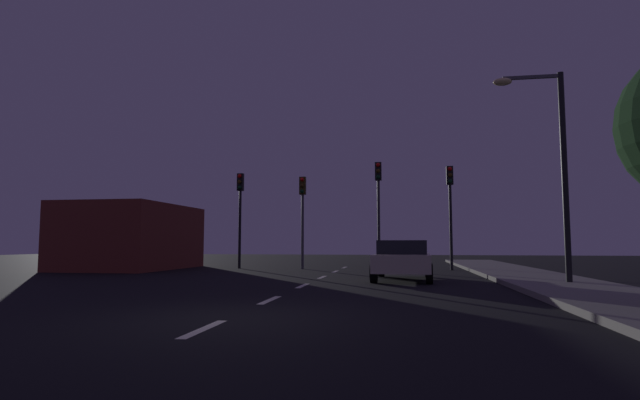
% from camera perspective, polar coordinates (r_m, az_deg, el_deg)
% --- Properties ---
extents(ground_plane, '(80.00, 80.00, 0.00)m').
position_cam_1_polar(ground_plane, '(15.66, -1.59, -9.70)').
color(ground_plane, black).
extents(sidewalk_curb_right, '(3.00, 40.00, 0.15)m').
position_cam_1_polar(sidewalk_curb_right, '(16.05, 26.09, -8.82)').
color(sidewalk_curb_right, gray).
rests_on(sidewalk_curb_right, ground_plane).
extents(lane_stripe_nearest, '(0.16, 1.60, 0.01)m').
position_cam_1_polar(lane_stripe_nearest, '(7.81, -13.29, -14.28)').
color(lane_stripe_nearest, silver).
rests_on(lane_stripe_nearest, ground_plane).
extents(lane_stripe_second, '(0.16, 1.60, 0.01)m').
position_cam_1_polar(lane_stripe_second, '(11.39, -5.83, -11.42)').
color(lane_stripe_second, silver).
rests_on(lane_stripe_second, ground_plane).
extents(lane_stripe_third, '(0.16, 1.60, 0.01)m').
position_cam_1_polar(lane_stripe_third, '(15.08, -2.03, -9.87)').
color(lane_stripe_third, silver).
rests_on(lane_stripe_third, ground_plane).
extents(lane_stripe_fourth, '(0.16, 1.60, 0.01)m').
position_cam_1_polar(lane_stripe_fourth, '(18.81, 0.26, -8.91)').
color(lane_stripe_fourth, silver).
rests_on(lane_stripe_fourth, ground_plane).
extents(lane_stripe_fifth, '(0.16, 1.60, 0.01)m').
position_cam_1_polar(lane_stripe_fifth, '(22.56, 1.77, -8.26)').
color(lane_stripe_fifth, silver).
rests_on(lane_stripe_fifth, ground_plane).
extents(lane_stripe_sixth, '(0.16, 1.60, 0.01)m').
position_cam_1_polar(lane_stripe_sixth, '(26.33, 2.86, -7.79)').
color(lane_stripe_sixth, silver).
rests_on(lane_stripe_sixth, ground_plane).
extents(traffic_signal_far_left, '(0.32, 0.38, 4.88)m').
position_cam_1_polar(traffic_signal_far_left, '(25.72, -9.22, -0.18)').
color(traffic_signal_far_left, black).
rests_on(traffic_signal_far_left, ground_plane).
extents(traffic_signal_center_left, '(0.32, 0.38, 4.63)m').
position_cam_1_polar(traffic_signal_center_left, '(24.87, -2.03, -0.45)').
color(traffic_signal_center_left, '#4C4C51').
rests_on(traffic_signal_center_left, ground_plane).
extents(traffic_signal_center_right, '(0.32, 0.38, 5.28)m').
position_cam_1_polar(traffic_signal_center_right, '(24.45, 6.77, 0.64)').
color(traffic_signal_center_right, '#2D2D30').
rests_on(traffic_signal_center_right, ground_plane).
extents(traffic_signal_far_right, '(0.32, 0.38, 5.00)m').
position_cam_1_polar(traffic_signal_far_right, '(24.53, 14.81, 0.33)').
color(traffic_signal_far_right, black).
rests_on(traffic_signal_far_right, ground_plane).
extents(car_stopped_ahead, '(2.12, 4.27, 1.38)m').
position_cam_1_polar(car_stopped_ahead, '(17.61, 9.54, -6.77)').
color(car_stopped_ahead, beige).
rests_on(car_stopped_ahead, ground_plane).
extents(street_lamp_right, '(2.05, 0.36, 6.45)m').
position_cam_1_polar(street_lamp_right, '(16.43, 25.17, 4.83)').
color(street_lamp_right, black).
rests_on(street_lamp_right, ground_plane).
extents(storefront_left, '(4.80, 6.92, 3.19)m').
position_cam_1_polar(storefront_left, '(26.57, -20.94, -4.01)').
color(storefront_left, maroon).
rests_on(storefront_left, ground_plane).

